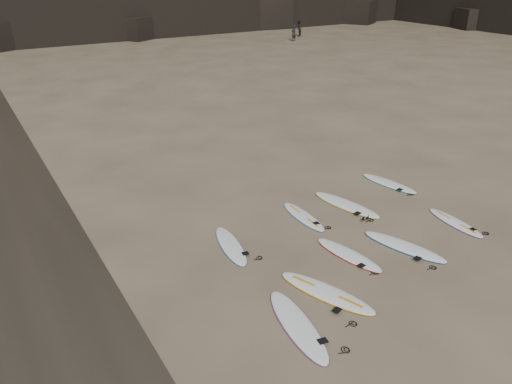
# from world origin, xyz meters

# --- Properties ---
(ground) EXTENTS (240.00, 240.00, 0.00)m
(ground) POSITION_xyz_m (0.00, 0.00, 0.00)
(ground) COLOR #897559
(ground) RESTS_ON ground
(surfboard_0) EXTENTS (1.13, 2.84, 0.10)m
(surfboard_0) POSITION_xyz_m (-3.90, -1.27, 0.05)
(surfboard_0) COLOR white
(surfboard_0) RESTS_ON ground
(surfboard_1) EXTENTS (1.55, 2.83, 0.10)m
(surfboard_1) POSITION_xyz_m (-2.55, -0.64, 0.05)
(surfboard_1) COLOR white
(surfboard_1) RESTS_ON ground
(surfboard_2) EXTENTS (0.92, 2.41, 0.08)m
(surfboard_2) POSITION_xyz_m (-0.87, 0.45, 0.04)
(surfboard_2) COLOR white
(surfboard_2) RESTS_ON ground
(surfboard_3) EXTENTS (1.35, 2.69, 0.09)m
(surfboard_3) POSITION_xyz_m (0.83, -0.06, 0.05)
(surfboard_3) COLOR white
(surfboard_3) RESTS_ON ground
(surfboard_4) EXTENTS (0.73, 2.24, 0.08)m
(surfboard_4) POSITION_xyz_m (3.35, 0.15, 0.04)
(surfboard_4) COLOR white
(surfboard_4) RESTS_ON ground
(surfboard_5) EXTENTS (1.00, 2.43, 0.09)m
(surfboard_5) POSITION_xyz_m (-3.53, 2.65, 0.04)
(surfboard_5) COLOR white
(surfboard_5) RESTS_ON ground
(surfboard_6) EXTENTS (0.68, 2.31, 0.08)m
(surfboard_6) POSITION_xyz_m (-0.59, 3.03, 0.04)
(surfboard_6) COLOR white
(surfboard_6) RESTS_ON ground
(surfboard_7) EXTENTS (1.20, 2.81, 0.10)m
(surfboard_7) POSITION_xyz_m (1.18, 2.96, 0.05)
(surfboard_7) COLOR white
(surfboard_7) RESTS_ON ground
(surfboard_8) EXTENTS (0.97, 2.47, 0.09)m
(surfboard_8) POSITION_xyz_m (3.76, 3.51, 0.04)
(surfboard_8) COLOR white
(surfboard_8) RESTS_ON ground
(person_a) EXTENTS (0.66, 0.51, 1.61)m
(person_a) POSITION_xyz_m (21.64, 35.17, 0.81)
(person_a) COLOR black
(person_a) RESTS_ON ground
(person_b) EXTENTS (1.05, 1.03, 1.71)m
(person_b) POSITION_xyz_m (24.17, 37.85, 0.86)
(person_b) COLOR black
(person_b) RESTS_ON ground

